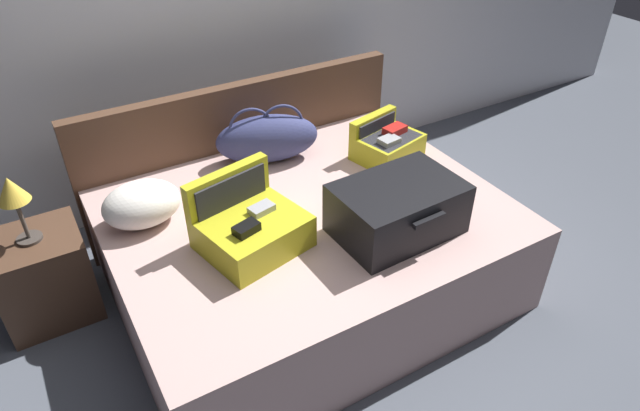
# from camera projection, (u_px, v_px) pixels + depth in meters

# --- Properties ---
(ground_plane) EXTENTS (12.00, 12.00, 0.00)m
(ground_plane) POSITION_uv_depth(u_px,v_px,m) (348.00, 332.00, 2.84)
(ground_plane) COLOR #4C515B
(bed) EXTENTS (1.95, 1.54, 0.52)m
(bed) POSITION_uv_depth(u_px,v_px,m) (309.00, 249.00, 2.97)
(bed) COLOR #BC9993
(bed) RESTS_ON ground
(headboard) EXTENTS (1.99, 0.08, 0.91)m
(headboard) POSITION_uv_depth(u_px,v_px,m) (244.00, 153.00, 3.43)
(headboard) COLOR #4C3323
(headboard) RESTS_ON ground
(hard_case_large) EXTENTS (0.60, 0.44, 0.26)m
(hard_case_large) POSITION_uv_depth(u_px,v_px,m) (397.00, 209.00, 2.61)
(hard_case_large) COLOR black
(hard_case_large) RESTS_ON bed
(hard_case_medium) EXTENTS (0.52, 0.48, 0.34)m
(hard_case_medium) POSITION_uv_depth(u_px,v_px,m) (251.00, 227.00, 2.53)
(hard_case_medium) COLOR gold
(hard_case_medium) RESTS_ON bed
(hard_case_small) EXTENTS (0.41, 0.36, 0.24)m
(hard_case_small) POSITION_uv_depth(u_px,v_px,m) (387.00, 144.00, 3.20)
(hard_case_small) COLOR gold
(hard_case_small) RESTS_ON bed
(duffel_bag) EXTENTS (0.63, 0.40, 0.34)m
(duffel_bag) POSITION_uv_depth(u_px,v_px,m) (267.00, 138.00, 3.15)
(duffel_bag) COLOR navy
(duffel_bag) RESTS_ON bed
(pillow_near_headboard) EXTENTS (0.38, 0.29, 0.22)m
(pillow_near_headboard) POSITION_uv_depth(u_px,v_px,m) (142.00, 204.00, 2.68)
(pillow_near_headboard) COLOR white
(pillow_near_headboard) RESTS_ON bed
(nightstand) EXTENTS (0.44, 0.40, 0.48)m
(nightstand) POSITION_uv_depth(u_px,v_px,m) (44.00, 276.00, 2.83)
(nightstand) COLOR #4C3323
(nightstand) RESTS_ON ground
(table_lamp) EXTENTS (0.14, 0.14, 0.36)m
(table_lamp) POSITION_uv_depth(u_px,v_px,m) (12.00, 194.00, 2.53)
(table_lamp) COLOR #3F3833
(table_lamp) RESTS_ON nightstand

